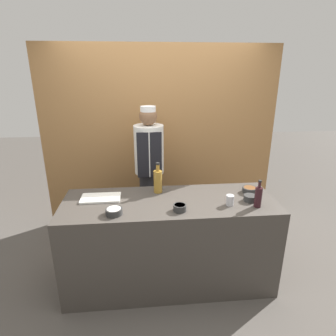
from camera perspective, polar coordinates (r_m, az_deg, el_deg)
name	(u,v)px	position (r m, az deg, el deg)	size (l,w,h in m)	color
ground_plane	(169,278)	(3.20, 0.26, -21.49)	(14.00, 14.00, 0.00)	#4C4742
cabinet_wall	(160,141)	(3.76, -1.56, 5.57)	(3.00, 0.18, 2.40)	olive
counter	(169,242)	(2.93, 0.28, -14.71)	(2.04, 0.73, 0.91)	#3D3833
sauce_bowl_orange	(250,198)	(2.79, 16.33, -5.80)	(0.12, 0.12, 0.06)	#2D2D2D
sauce_bowl_purple	(180,207)	(2.51, 2.41, -7.99)	(0.12, 0.12, 0.06)	#2D2D2D
sauce_bowl_brown	(250,190)	(2.98, 16.24, -4.22)	(0.15, 0.15, 0.05)	#2D2D2D
sauce_bowl_white	(114,211)	(2.49, -10.92, -8.59)	(0.15, 0.15, 0.06)	#2D2D2D
cutting_board	(101,198)	(2.80, -13.50, -5.93)	(0.37, 0.21, 0.02)	white
bottle_vinegar	(158,181)	(2.83, -2.07, -2.61)	(0.09, 0.09, 0.32)	olive
bottle_wine	(258,196)	(2.67, 17.86, -5.53)	(0.07, 0.07, 0.26)	black
cup_steel	(230,200)	(2.66, 12.46, -6.39)	(0.07, 0.07, 0.10)	#B7B7BC
chef_center	(150,172)	(3.36, -3.78, -0.88)	(0.34, 0.34, 1.71)	#28282D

